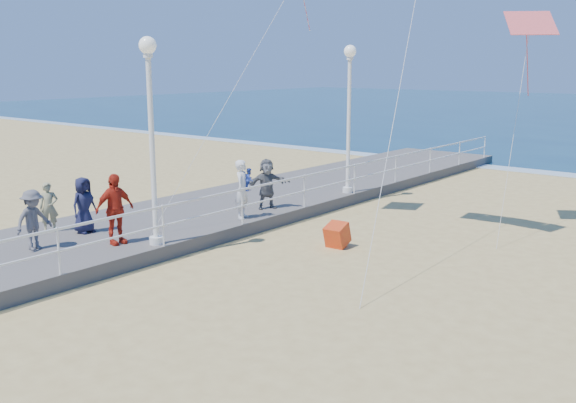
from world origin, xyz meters
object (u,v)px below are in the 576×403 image
Objects in this scene: spectator_5 at (267,184)px; spectator_6 at (49,207)px; spectator_3 at (115,209)px; spectator_4 at (84,205)px; toddler_held at (249,180)px; spectator_2 at (33,220)px; lamp_post_mid at (151,120)px; box_kite at (337,237)px; lamp_post_far at (349,104)px; woman_holding_toddler at (243,189)px.

spectator_5 reaches higher than spectator_6.
spectator_4 is at bearing 88.46° from spectator_3.
spectator_4 reaches higher than toddler_held.
spectator_5 is (1.47, 7.35, 0.05)m from spectator_2.
lamp_post_mid is 4.35m from spectator_6.
box_kite is (5.11, 6.15, -0.88)m from spectator_2.
toddler_held is 4.88m from spectator_4.
toddler_held is 1.18× the size of box_kite.
lamp_post_far is at bearing -0.68° from spectator_3.
spectator_5 reaches higher than box_kite.
spectator_6 is 2.35× the size of box_kite.
spectator_2 is (-2.02, -11.27, -2.49)m from lamp_post_far.
lamp_post_far is 3.78× the size of spectator_6.
spectator_2 is (-1.93, -6.01, -0.43)m from toddler_held.
spectator_3 is 2.57m from spectator_6.
spectator_2 is 8.05m from box_kite.
spectator_5 is at bearing 1.36° from spectator_3.
lamp_post_mid is 7.54× the size of toddler_held.
woman_holding_toddler is 5.59m from spectator_6.
spectator_3 is 5.74m from spectator_5.
spectator_4 reaches higher than spectator_2.
lamp_post_mid is at bearing 158.96° from toddler_held.
lamp_post_mid reaches higher than spectator_3.
spectator_5 is (-0.55, -3.91, -2.44)m from lamp_post_far.
woman_holding_toddler reaches higher than toddler_held.
lamp_post_mid is at bearing -48.03° from spectator_2.
woman_holding_toddler is 0.96× the size of spectator_3.
toddler_held is 0.45× the size of spectator_4.
toddler_held is at bearing -34.91° from spectator_4.
spectator_2 is 0.98× the size of spectator_4.
spectator_2 is 2.59× the size of box_kite.
spectator_2 is 2.01m from spectator_3.
lamp_post_far is 5.64m from toddler_held.
lamp_post_far is 8.87× the size of box_kite.
spectator_4 is at bearing -104.77° from lamp_post_far.
lamp_post_mid is 2.84× the size of spectator_3.
woman_holding_toddler is 6.13m from spectator_2.
lamp_post_far is 2.95× the size of woman_holding_toddler.
spectator_2 reaches higher than spectator_6.
spectator_6 is at bearing 123.26° from toddler_held.
lamp_post_far is at bearing -24.79° from woman_holding_toddler.
woman_holding_toddler is (-0.23, -5.41, -2.36)m from lamp_post_far.
spectator_3 reaches higher than box_kite.
box_kite is (6.45, 4.93, -0.80)m from spectator_6.
spectator_6 is (-2.82, -6.13, -0.12)m from spectator_5.
woman_holding_toddler reaches higher than box_kite.
woman_holding_toddler is at bearing -179.47° from box_kite.
lamp_post_mid is 9.00m from lamp_post_far.
spectator_6 is (-3.36, -10.04, -2.56)m from lamp_post_far.
box_kite is at bearing -57.17° from spectator_4.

